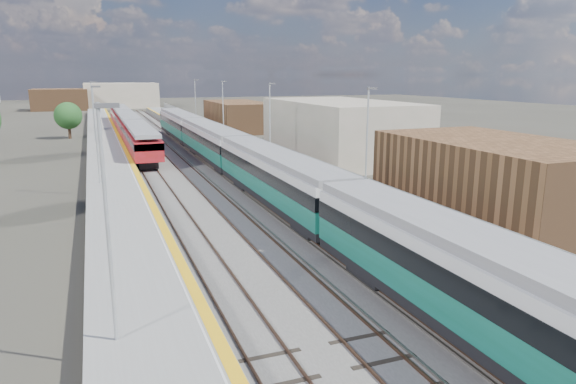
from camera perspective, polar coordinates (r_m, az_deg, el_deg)
ground at (r=59.55m, az=-10.53°, el=3.70°), size 320.00×320.00×0.00m
ballast_bed at (r=61.64m, az=-13.02°, el=3.92°), size 10.50×155.00×0.06m
tracks at (r=63.35m, az=-12.70°, el=4.25°), size 8.96×160.00×0.17m
platform_right at (r=62.99m, az=-6.23°, el=4.83°), size 4.70×155.00×8.52m
platform_left at (r=61.03m, az=-19.38°, el=3.90°), size 4.30×155.00×8.52m
buildings at (r=146.71m, az=-24.42°, el=12.33°), size 72.00×185.50×40.00m
green_train at (r=45.97m, az=-5.60°, el=4.15°), size 3.02×84.08×3.33m
red_train at (r=79.22m, az=-17.32°, el=7.12°), size 2.83×57.38×3.57m
tree_c at (r=83.19m, az=-23.25°, el=7.79°), size 3.97×3.97×5.38m
tree_d at (r=74.81m, az=4.72°, el=8.31°), size 3.94×3.94×5.34m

